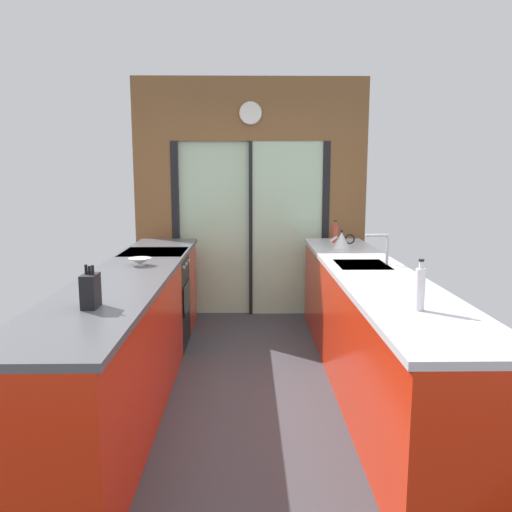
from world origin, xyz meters
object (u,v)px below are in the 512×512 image
object	(u,v)px
knife_block	(90,291)
soap_bottle_near	(420,288)
oven_range	(156,300)
mixing_bowl	(140,261)
soap_bottle_far	(335,233)
kettle	(342,240)

from	to	relation	value
knife_block	soap_bottle_near	xyz separation A→B (m)	(1.78, -0.08, 0.03)
oven_range	soap_bottle_near	world-z (taller)	soap_bottle_near
oven_range	soap_bottle_near	size ratio (longest dim) A/B	3.29
mixing_bowl	soap_bottle_far	xyz separation A→B (m)	(1.78, 1.33, 0.07)
knife_block	soap_bottle_far	distance (m)	3.16
knife_block	soap_bottle_near	world-z (taller)	soap_bottle_near
oven_range	mixing_bowl	bearing A→B (deg)	-88.55
mixing_bowl	kettle	world-z (taller)	kettle
knife_block	soap_bottle_far	world-z (taller)	knife_block
mixing_bowl	knife_block	world-z (taller)	knife_block
soap_bottle_near	soap_bottle_far	world-z (taller)	soap_bottle_near
oven_range	knife_block	distance (m)	2.09
oven_range	mixing_bowl	world-z (taller)	mixing_bowl
knife_block	soap_bottle_near	bearing A→B (deg)	-2.71
soap_bottle_far	soap_bottle_near	bearing A→B (deg)	-90.00
oven_range	kettle	world-z (taller)	kettle
mixing_bowl	soap_bottle_near	bearing A→B (deg)	-37.48
mixing_bowl	kettle	bearing A→B (deg)	28.40
kettle	soap_bottle_far	xyz separation A→B (m)	(-0.00, 0.36, 0.02)
mixing_bowl	soap_bottle_near	size ratio (longest dim) A/B	0.66
oven_range	knife_block	bearing A→B (deg)	-89.47
soap_bottle_near	soap_bottle_far	xyz separation A→B (m)	(-0.00, 2.69, -0.02)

